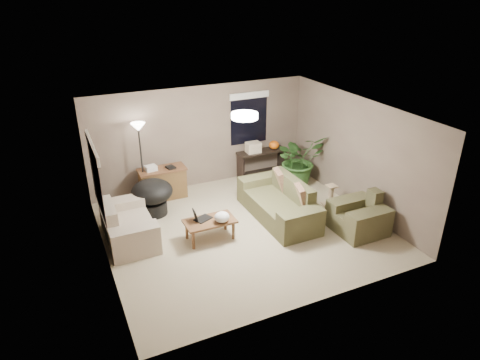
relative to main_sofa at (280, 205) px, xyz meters
name	(u,v)px	position (x,y,z in m)	size (l,w,h in m)	color
room_shell	(244,175)	(-0.93, -0.17, 0.96)	(5.50, 5.50, 5.50)	tan
main_sofa	(280,205)	(0.00, 0.00, 0.00)	(0.95, 2.20, 0.85)	#48472B
throw_pillows	(290,188)	(0.26, 0.00, 0.36)	(0.34, 1.39, 0.47)	#8C7251
loveseat	(127,226)	(-3.20, 0.45, 0.00)	(0.90, 1.60, 0.85)	beige
armchair	(359,218)	(1.20, -1.18, 0.00)	(0.95, 1.00, 0.85)	#4C492D
coffee_table	(210,223)	(-1.70, -0.20, 0.06)	(1.00, 0.55, 0.42)	brown
laptop	(200,217)	(-1.87, -0.10, 0.19)	(0.40, 0.34, 0.24)	black
plastic_bag	(222,217)	(-1.50, -0.35, 0.23)	(0.30, 0.27, 0.21)	white
desk	(163,183)	(-2.05, 1.95, 0.08)	(1.10, 0.50, 0.75)	brown
desk_papers	(155,168)	(-2.21, 1.94, 0.51)	(0.70, 0.29, 0.12)	silver
console_table	(262,162)	(0.60, 2.00, 0.14)	(1.30, 0.40, 0.75)	black
pumpkin	(274,145)	(0.95, 2.00, 0.56)	(0.26, 0.26, 0.22)	orange
cardboard_box	(253,147)	(0.35, 2.00, 0.59)	(0.35, 0.27, 0.27)	beige
papasan_chair	(152,195)	(-2.47, 1.28, 0.17)	(1.13, 1.13, 0.80)	black
floor_lamp	(139,137)	(-2.50, 1.94, 1.30)	(0.32, 0.32, 1.91)	black
ceiling_fixture	(245,116)	(-0.93, -0.17, 2.15)	(0.50, 0.50, 0.10)	white
houseplant	(299,165)	(1.27, 1.28, 0.22)	(1.19, 1.33, 1.03)	#2D5923
cat_scratching_post	(331,197)	(1.33, -0.03, -0.08)	(0.32, 0.32, 0.50)	tan
window_left	(94,167)	(-3.66, 0.13, 1.49)	(0.05, 1.56, 1.33)	black
window_back	(249,110)	(0.37, 2.31, 1.49)	(1.06, 0.05, 1.33)	black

